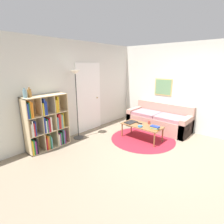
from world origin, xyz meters
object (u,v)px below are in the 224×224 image
at_px(bottle_left, 25,94).
at_px(cup, 149,122).
at_px(laptop, 131,122).
at_px(coffee_table, 142,126).
at_px(bottle_middle, 30,93).
at_px(floor_lamp, 76,85).
at_px(bowl, 140,126).
at_px(bookshelf, 46,124).
at_px(couch, 159,120).

bearing_deg(bottle_left, cup, -30.88).
relative_size(laptop, bottle_left, 1.67).
bearing_deg(coffee_table, cup, -27.84).
xyz_separation_m(cup, bottle_middle, (-2.45, 1.54, 0.94)).
bearing_deg(bottle_middle, cup, -32.17).
relative_size(floor_lamp, bottle_left, 8.76).
xyz_separation_m(laptop, bowl, (-0.13, -0.40, 0.01)).
relative_size(laptop, bottle_middle, 1.65).
bearing_deg(bowl, floor_lamp, 123.62).
relative_size(bookshelf, bowl, 10.31).
bearing_deg(floor_lamp, coffee_table, -50.98).
bearing_deg(coffee_table, bowl, -163.88).
xyz_separation_m(laptop, bottle_left, (-2.33, 1.08, 0.97)).
height_order(bookshelf, laptop, bookshelf).
bearing_deg(bowl, bottle_left, 146.14).
bearing_deg(couch, bowl, -177.09).
height_order(cup, bottle_left, bottle_left).
distance_m(floor_lamp, couch, 2.80).
bearing_deg(bottle_middle, bottle_left, -172.76).
bearing_deg(floor_lamp, bottle_middle, 175.79).
bearing_deg(bookshelf, bottle_left, -179.23).
xyz_separation_m(bookshelf, cup, (2.16, -1.53, -0.16)).
height_order(coffee_table, bowl, bowl).
relative_size(floor_lamp, bowl, 14.63).
relative_size(bookshelf, bottle_middle, 6.09).
relative_size(bowl, bottle_left, 0.60).
height_order(coffee_table, bottle_middle, bottle_middle).
bearing_deg(laptop, cup, -63.52).
bearing_deg(cup, coffee_table, 152.16).
bearing_deg(laptop, bowl, -108.69).
height_order(floor_lamp, bottle_middle, floor_lamp).
relative_size(bookshelf, coffee_table, 1.20).
xyz_separation_m(bowl, bottle_left, (-2.20, 1.47, 0.96)).
bearing_deg(bottle_left, coffee_table, -31.12).
distance_m(coffee_table, cup, 0.23).
xyz_separation_m(bowl, cup, (0.36, -0.05, 0.03)).
distance_m(coffee_table, bowl, 0.18).
relative_size(coffee_table, bottle_middle, 5.09).
bearing_deg(floor_lamp, bookshelf, 174.90).
xyz_separation_m(floor_lamp, cup, (1.29, -1.46, -1.01)).
xyz_separation_m(bookshelf, bottle_left, (-0.40, -0.01, 0.77)).
relative_size(bookshelf, couch, 0.69).
xyz_separation_m(bottle_left, bottle_middle, (0.10, 0.01, 0.00)).
height_order(bottle_left, bottle_middle, bottle_middle).
xyz_separation_m(floor_lamp, bowl, (0.93, -1.40, -1.04)).
bearing_deg(laptop, coffee_table, -84.85).
distance_m(couch, laptop, 1.14).
height_order(couch, bowl, couch).
relative_size(bookshelf, cup, 14.09).
height_order(laptop, bottle_left, bottle_left).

